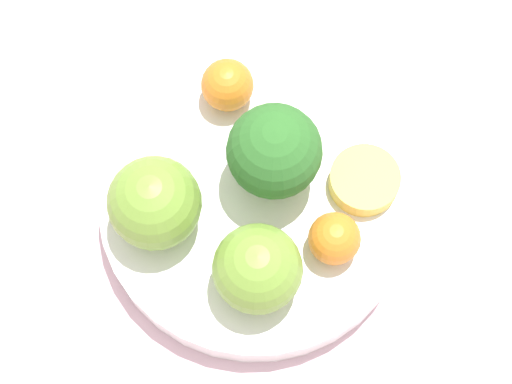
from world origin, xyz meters
The scene contains 9 objects.
ground_plane centered at (0.00, 0.00, 0.00)m, with size 6.00×6.00×0.00m, color gray.
table_surface centered at (0.00, 0.00, 0.01)m, with size 1.20×1.20×0.02m.
bowl centered at (0.00, 0.00, 0.03)m, with size 0.22×0.22×0.03m.
broccoli centered at (-0.02, 0.01, 0.09)m, with size 0.06×0.06×0.07m.
apple_red centered at (0.06, 0.01, 0.08)m, with size 0.06×0.06×0.06m.
apple_green centered at (0.02, -0.06, 0.08)m, with size 0.06×0.06×0.06m.
orange_front centered at (-0.08, -0.03, 0.07)m, with size 0.04×0.04×0.04m.
orange_back centered at (0.03, 0.05, 0.07)m, with size 0.04×0.04×0.04m.
small_cup centered at (-0.02, 0.07, 0.06)m, with size 0.05×0.05×0.02m.
Camera 1 is at (0.20, 0.02, 0.61)m, focal length 60.00 mm.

